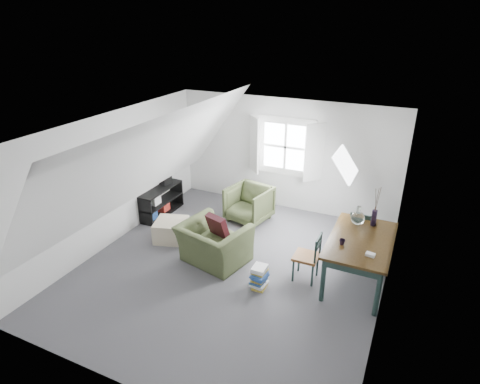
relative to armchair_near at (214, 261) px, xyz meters
The scene contains 24 objects.
floor 0.38m from the armchair_near, ahead, with size 5.50×5.50×0.00m, color #4C4B50.
ceiling 2.53m from the armchair_near, ahead, with size 5.50×5.50×0.00m, color white.
wall_back 2.99m from the armchair_near, 81.98° to the left, with size 5.00×5.00×0.00m, color silver.
wall_front 3.10m from the armchair_near, 82.31° to the right, with size 5.00×5.00×0.00m, color silver.
wall_left 2.46m from the armchair_near, behind, with size 5.50×5.50×0.00m, color silver.
wall_right 3.14m from the armchair_near, ahead, with size 5.50×5.50×0.00m, color silver.
slope_left 2.13m from the armchair_near, behind, with size 5.50×5.50×0.00m, color white.
slope_right 2.62m from the armchair_near, ahead, with size 5.50×5.50×0.00m, color white.
dormer_window 3.01m from the armchair_near, 81.76° to the left, with size 1.71×0.35×1.30m.
skylight 2.88m from the armchair_near, 32.76° to the left, with size 0.55×0.75×0.04m, color white.
armchair_near is the anchor object (origin of this frame).
armchair_far 1.72m from the armchair_near, 92.53° to the left, with size 0.82×0.85×0.77m, color #3B4526.
throw_pillow 0.67m from the armchair_near, 90.00° to the left, with size 0.41×0.12×0.41m, color #370F15.
ottoman 1.21m from the armchair_near, 163.58° to the left, with size 0.60×0.60×0.40m, color #BBAD90.
dining_table 2.58m from the armchair_near, 10.80° to the left, with size 0.98×1.63×0.81m.
demijohn 2.64m from the armchair_near, 21.82° to the left, with size 0.24×0.24×0.33m.
vase_twigs 2.90m from the armchair_near, 21.81° to the left, with size 0.09×0.10×0.70m.
cup 2.34m from the armchair_near, ahead, with size 0.09×0.09×0.09m, color black.
paper_box 2.76m from the armchair_near, ahead, with size 0.13×0.09×0.04m, color white.
dining_chair_far 2.70m from the armchair_near, 30.03° to the left, with size 0.42×0.42×0.90m.
dining_chair_near 1.74m from the armchair_near, ahead, with size 0.40×0.40×0.85m.
media_shelf 2.30m from the armchair_near, 150.09° to the left, with size 0.40×1.21×0.62m.
electronics_box 2.54m from the armchair_near, 144.16° to the left, with size 0.17×0.24×0.19m, color black.
magazine_stack 1.11m from the armchair_near, 19.60° to the right, with size 0.28×0.34×0.38m.
Camera 1 is at (2.62, -5.32, 4.08)m, focal length 30.00 mm.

